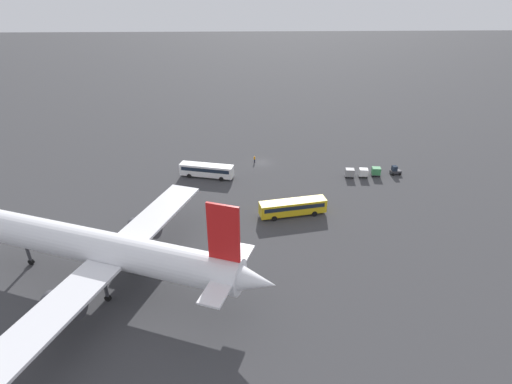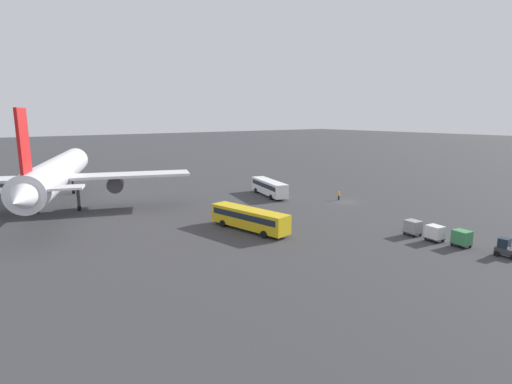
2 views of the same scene
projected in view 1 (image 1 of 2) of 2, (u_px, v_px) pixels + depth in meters
The scene contains 9 objects.
ground_plane at pixel (262, 162), 99.39m from camera, with size 600.00×600.00×0.00m, color #38383A.
airplane at pixel (106, 249), 56.44m from camera, with size 48.91×42.60×16.76m.
shuttle_bus_near at pixel (207, 170), 91.09m from camera, with size 12.57×5.57×3.08m.
shuttle_bus_far at pixel (293, 206), 76.15m from camera, with size 13.14×4.96×3.05m.
baggage_tug at pixel (395, 171), 92.84m from camera, with size 2.48×1.76×2.10m.
worker_person at pixel (255, 159), 99.02m from camera, with size 0.38×0.38×1.74m.
cargo_cart_green at pixel (376, 171), 91.95m from camera, with size 2.19×1.92×2.06m.
cargo_cart_white at pixel (363, 172), 91.34m from camera, with size 2.19×1.92×2.06m.
cargo_cart_grey at pixel (350, 173), 91.29m from camera, with size 2.19×1.92×2.06m.
Camera 1 is at (4.95, 91.25, 39.77)m, focal length 28.00 mm.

